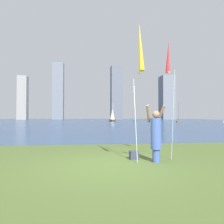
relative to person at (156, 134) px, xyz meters
The scene contains 12 objects.
ground 50.69m from the person, 91.71° to the left, with size 120.00×138.00×0.12m.
person is the anchor object (origin of this frame).
kite_flag_left 2.66m from the person, 141.57° to the right, with size 0.16×1.19×4.27m.
kite_flag_right 2.66m from the person, 38.67° to the left, with size 0.16×0.68×4.13m.
bag 1.11m from the person, 138.17° to the left, with size 0.31×0.18×0.28m.
sailboat_0 52.81m from the person, 84.93° to the left, with size 2.21×2.29×5.15m.
sailboat_2 51.33m from the person, 78.63° to the left, with size 1.19×1.91×3.54m.
sailboat_5 45.64m from the person, 64.98° to the left, with size 1.36×1.99×4.86m.
skyline_tower_0 101.55m from the person, 108.93° to the left, with size 4.29×4.05×20.49m.
skyline_tower_1 100.79m from the person, 99.78° to the left, with size 5.32×4.32×27.84m.
skyline_tower_2 98.37m from the person, 83.07° to the left, with size 5.54×6.54×26.52m.
skyline_tower_3 102.45m from the person, 68.58° to the left, with size 6.56×7.17×21.83m.
Camera 1 is at (-0.64, -6.20, 1.46)m, focal length 33.57 mm.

